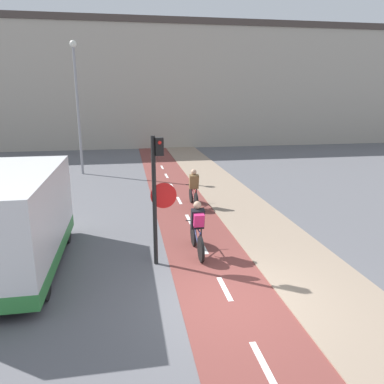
{
  "coord_description": "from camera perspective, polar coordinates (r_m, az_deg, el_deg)",
  "views": [
    {
      "loc": [
        -2.08,
        -7.03,
        4.37
      ],
      "look_at": [
        0.0,
        4.87,
        1.2
      ],
      "focal_mm": 35.0,
      "sensor_mm": 36.0,
      "label": 1
    }
  ],
  "objects": [
    {
      "name": "street_lamp_far",
      "position": [
        21.64,
        -17.13,
        13.9
      ],
      "size": [
        0.36,
        0.36,
        7.08
      ],
      "color": "gray",
      "rests_on": "ground_plane"
    },
    {
      "name": "van",
      "position": [
        10.35,
        -25.2,
        -4.35
      ],
      "size": [
        1.99,
        5.1,
        2.52
      ],
      "color": "silver",
      "rests_on": "ground_plane"
    },
    {
      "name": "bike_lane",
      "position": [
        8.54,
        5.86,
        -16.08
      ],
      "size": [
        2.22,
        60.0,
        0.02
      ],
      "color": "brown",
      "rests_on": "ground_plane"
    },
    {
      "name": "ground_plane",
      "position": [
        8.54,
        5.88,
        -16.18
      ],
      "size": [
        120.0,
        120.0,
        0.0
      ],
      "primitive_type": "plane",
      "color": "#5B5B60"
    },
    {
      "name": "traffic_light_pole",
      "position": [
        9.48,
        -5.31,
        0.71
      ],
      "size": [
        0.67,
        0.25,
        3.39
      ],
      "color": "black",
      "rests_on": "ground_plane"
    },
    {
      "name": "cyclist_far",
      "position": [
        14.81,
        0.26,
        0.26
      ],
      "size": [
        0.46,
        1.81,
        1.53
      ],
      "color": "black",
      "rests_on": "ground_plane"
    },
    {
      "name": "sidewalk_strip",
      "position": [
        9.36,
        20.06,
        -13.92
      ],
      "size": [
        2.4,
        60.0,
        0.05
      ],
      "color": "gray",
      "rests_on": "ground_plane"
    },
    {
      "name": "building_row_background",
      "position": [
        33.55,
        -6.62,
        15.84
      ],
      "size": [
        60.0,
        5.2,
        10.16
      ],
      "color": "#B2A899",
      "rests_on": "ground_plane"
    },
    {
      "name": "cyclist_near",
      "position": [
        10.42,
        0.82,
        -5.76
      ],
      "size": [
        0.46,
        1.84,
        1.54
      ],
      "color": "black",
      "rests_on": "ground_plane"
    }
  ]
}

